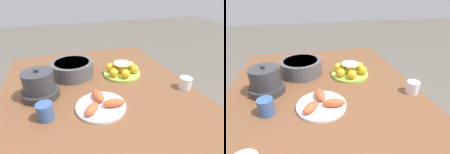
{
  "view_description": "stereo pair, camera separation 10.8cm",
  "coord_description": "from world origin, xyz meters",
  "views": [
    {
      "loc": [
        -0.82,
        0.2,
        1.25
      ],
      "look_at": [
        0.09,
        -0.1,
        0.75
      ],
      "focal_mm": 28.0,
      "sensor_mm": 36.0,
      "label": 1
    },
    {
      "loc": [
        -0.85,
        0.09,
        1.25
      ],
      "look_at": [
        0.09,
        -0.1,
        0.75
      ],
      "focal_mm": 28.0,
      "sensor_mm": 36.0,
      "label": 2
    }
  ],
  "objects": [
    {
      "name": "cake_plate",
      "position": [
        0.18,
        -0.2,
        0.75
      ],
      "size": [
        0.25,
        0.25,
        0.09
      ],
      "color": "#99CC4C",
      "rests_on": "dining_table"
    },
    {
      "name": "serving_bowl",
      "position": [
        0.26,
        0.12,
        0.77
      ],
      "size": [
        0.28,
        0.28,
        0.1
      ],
      "color": "#4C4C51",
      "rests_on": "dining_table"
    },
    {
      "name": "warming_pot",
      "position": [
        0.06,
        0.32,
        0.78
      ],
      "size": [
        0.2,
        0.2,
        0.17
      ],
      "color": "#2D2D2D",
      "rests_on": "dining_table"
    },
    {
      "name": "cup_far",
      "position": [
        -0.14,
        0.29,
        0.75
      ],
      "size": [
        0.07,
        0.07,
        0.08
      ],
      "color": "#38568E",
      "rests_on": "dining_table"
    },
    {
      "name": "cup_near",
      "position": [
        -0.11,
        -0.49,
        0.75
      ],
      "size": [
        0.07,
        0.07,
        0.07
      ],
      "color": "white",
      "rests_on": "dining_table"
    },
    {
      "name": "dining_table",
      "position": [
        0.0,
        0.0,
        0.64
      ],
      "size": [
        1.41,
        1.1,
        0.71
      ],
      "color": "brown",
      "rests_on": "ground_plane"
    },
    {
      "name": "seafood_platter",
      "position": [
        -0.14,
        0.03,
        0.73
      ],
      "size": [
        0.25,
        0.25,
        0.06
      ],
      "color": "silver",
      "rests_on": "dining_table"
    }
  ]
}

